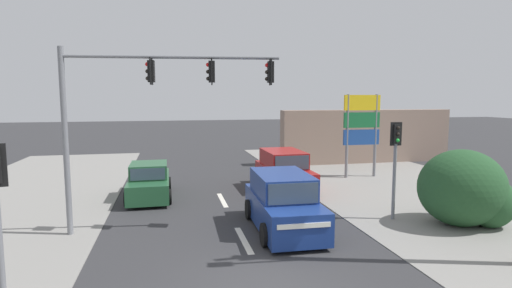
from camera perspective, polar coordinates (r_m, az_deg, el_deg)
The scene contains 12 objects.
ground_plane at distance 10.12m, azimuth 1.55°, elevation -19.29°, with size 140.00×140.00×0.00m, color #303033.
lane_dash_mid at distance 12.82m, azimuth -1.78°, elevation -13.53°, with size 0.20×2.40×0.01m, color silver.
lane_dash_far at distance 17.54m, azimuth -4.83°, elevation -7.98°, with size 0.20×2.40×0.01m, color silver.
kerb_right_verge at distance 16.20m, azimuth 32.73°, elevation -10.24°, with size 10.00×44.00×0.02m, color gray.
traffic_signal_mast at distance 13.26m, azimuth -16.08°, elevation 6.08°, with size 6.85×1.06×6.00m.
pedestal_signal_right_kerb at distance 15.13m, azimuth 19.28°, elevation -1.35°, with size 0.44×0.29×3.56m.
shopping_plaza_sign at distance 22.73m, azimuth 14.85°, elevation 2.79°, with size 2.10×0.16×4.60m.
roadside_bush at distance 15.62m, azimuth 27.83°, elevation -5.85°, with size 3.12×2.68×2.66m.
shopfront_wall_far at distance 28.24m, azimuth 15.53°, elevation 1.07°, with size 12.00×1.00×3.60m, color gray.
suv_crossing_left at distance 13.59m, azimuth 3.86°, elevation -8.47°, with size 2.15×4.58×1.90m.
suv_oncoming_near at distance 19.23m, azimuth 4.02°, elevation -3.98°, with size 2.09×4.55×1.90m.
sedan_receding_far at distance 18.36m, azimuth -15.01°, elevation -5.28°, with size 1.90×4.24×1.56m.
Camera 1 is at (-2.21, -8.83, 4.43)m, focal length 28.00 mm.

